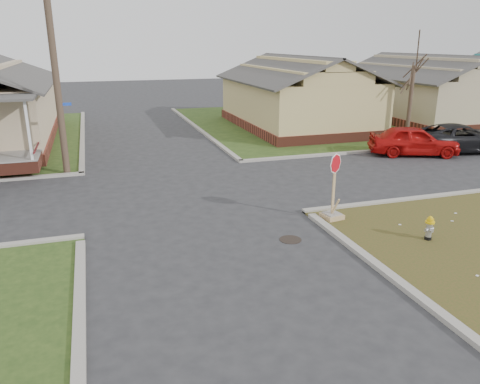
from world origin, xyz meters
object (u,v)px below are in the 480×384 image
object	(u,v)px
dark_pickup	(460,138)
fire_hydrant	(429,227)
stop_sign	(333,205)
utility_pole	(54,63)
red_sedan	(414,141)

from	to	relation	value
dark_pickup	fire_hydrant	bearing A→B (deg)	145.50
stop_sign	dark_pickup	size ratio (longest dim) A/B	0.42
utility_pole	red_sedan	distance (m)	17.07
utility_pole	stop_sign	xyz separation A→B (m)	(8.32, -8.32, -4.15)
red_sedan	dark_pickup	distance (m)	2.80
stop_sign	red_sedan	distance (m)	10.71
utility_pole	stop_sign	distance (m)	12.48
red_sedan	fire_hydrant	bearing A→B (deg)	166.53
stop_sign	dark_pickup	distance (m)	12.95
fire_hydrant	red_sedan	xyz separation A→B (m)	(6.41, 9.20, 0.30)
utility_pole	dark_pickup	bearing A→B (deg)	-4.55
utility_pole	stop_sign	size ratio (longest dim) A/B	4.18
dark_pickup	utility_pole	bearing A→B (deg)	96.17
utility_pole	red_sedan	world-z (taller)	utility_pole
utility_pole	dark_pickup	size ratio (longest dim) A/B	1.75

